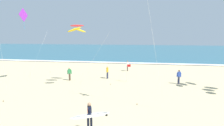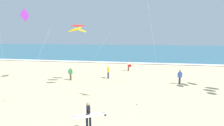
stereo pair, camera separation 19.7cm
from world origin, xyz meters
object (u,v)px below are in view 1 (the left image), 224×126
at_px(bystander_yellow_top, 107,72).
at_px(lifeguard_flag, 127,71).
at_px(kite_diamond_violet_high, 24,17).
at_px(bystander_green_top, 70,74).
at_px(bystander_blue_top, 179,77).
at_px(kite_arc_scarlet_mid, 77,29).
at_px(bystander_white_top, 127,66).
at_px(surfer_trailing, 90,115).

bearing_deg(bystander_yellow_top, lifeguard_flag, -24.52).
relative_size(kite_diamond_violet_high, lifeguard_flag, 3.97).
height_order(kite_diamond_violet_high, bystander_green_top, kite_diamond_violet_high).
bearing_deg(bystander_blue_top, lifeguard_flag, 179.46).
bearing_deg(kite_arc_scarlet_mid, lifeguard_flag, 20.62).
height_order(bystander_white_top, bystander_yellow_top, same).
bearing_deg(bystander_white_top, kite_arc_scarlet_mid, -120.34).
bearing_deg(lifeguard_flag, kite_arc_scarlet_mid, -159.38).
relative_size(surfer_trailing, kite_arc_scarlet_mid, 0.33).
bearing_deg(lifeguard_flag, bystander_blue_top, -0.54).
relative_size(surfer_trailing, bystander_yellow_top, 1.35).
xyz_separation_m(bystander_green_top, lifeguard_flag, (6.83, 0.45, 0.45)).
distance_m(kite_arc_scarlet_mid, bystander_green_top, 5.68).
bearing_deg(kite_arc_scarlet_mid, bystander_white_top, 59.66).
height_order(kite_arc_scarlet_mid, bystander_blue_top, kite_arc_scarlet_mid).
xyz_separation_m(bystander_yellow_top, bystander_blue_top, (8.24, -1.22, 0.00)).
height_order(bystander_green_top, bystander_yellow_top, same).
relative_size(bystander_green_top, lifeguard_flag, 0.76).
relative_size(kite_arc_scarlet_mid, bystander_yellow_top, 4.04).
relative_size(kite_arc_scarlet_mid, bystander_blue_top, 4.04).
relative_size(bystander_white_top, bystander_blue_top, 1.00).
height_order(surfer_trailing, bystander_yellow_top, surfer_trailing).
height_order(bystander_blue_top, lifeguard_flag, lifeguard_flag).
distance_m(surfer_trailing, lifeguard_flag, 11.28).
bearing_deg(kite_arc_scarlet_mid, kite_diamond_violet_high, 173.62).
relative_size(bystander_white_top, lifeguard_flag, 0.76).
distance_m(bystander_white_top, lifeguard_flag, 6.19).
xyz_separation_m(surfer_trailing, bystander_green_top, (-5.60, 10.76, -0.23)).
bearing_deg(bystander_blue_top, kite_diamond_violet_high, -176.16).
bearing_deg(bystander_white_top, bystander_blue_top, -45.45).
relative_size(bystander_green_top, bystander_blue_top, 1.00).
bearing_deg(bystander_blue_top, surfer_trailing, -121.84).
bearing_deg(bystander_yellow_top, bystander_green_top, -159.39).
bearing_deg(surfer_trailing, lifeguard_flag, 83.70).
bearing_deg(bystander_yellow_top, kite_arc_scarlet_mid, -130.16).
height_order(kite_diamond_violet_high, bystander_yellow_top, kite_diamond_violet_high).
relative_size(surfer_trailing, kite_diamond_violet_high, 0.26).
distance_m(bystander_green_top, bystander_yellow_top, 4.58).
bearing_deg(bystander_green_top, lifeguard_flag, 3.75).
distance_m(kite_arc_scarlet_mid, bystander_yellow_top, 6.61).
relative_size(bystander_white_top, bystander_yellow_top, 1.00).
xyz_separation_m(bystander_white_top, bystander_green_top, (-6.41, -6.61, 0.00)).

